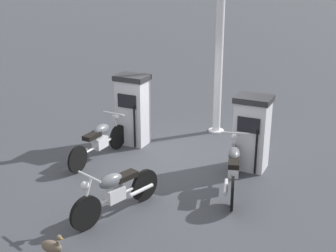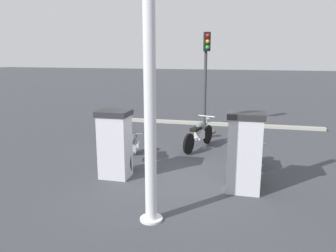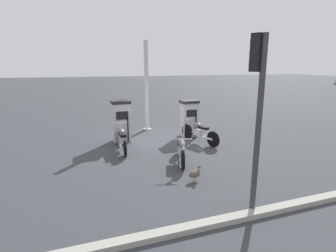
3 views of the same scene
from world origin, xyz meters
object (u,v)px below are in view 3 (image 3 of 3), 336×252
motorcycle_extra (181,149)px  canopy_support_pole (147,88)px  fuel_pump_near (121,121)px  wandering_duck (195,174)px  fuel_pump_far (189,118)px  motorcycle_far_pump (199,131)px  roadside_traffic_light (258,95)px  motorcycle_near_pump (122,138)px

motorcycle_extra → canopy_support_pole: 4.96m
fuel_pump_near → wandering_duck: fuel_pump_near is taller
fuel_pump_far → motorcycle_extra: (2.98, -1.41, -0.36)m
motorcycle_far_pump → roadside_traffic_light: 5.65m
motorcycle_near_pump → wandering_duck: bearing=25.4°
canopy_support_pole → roadside_traffic_light: bearing=3.8°
motorcycle_far_pump → roadside_traffic_light: size_ratio=0.55×
motorcycle_near_pump → motorcycle_extra: (1.81, 1.68, -0.01)m
fuel_pump_near → motorcycle_far_pump: size_ratio=0.83×
motorcycle_far_pump → roadside_traffic_light: bearing=-11.0°
wandering_duck → motorcycle_far_pump: bearing=155.4°
fuel_pump_near → motorcycle_near_pump: fuel_pump_near is taller
fuel_pump_near → motorcycle_extra: 3.38m
motorcycle_far_pump → canopy_support_pole: (-2.81, -1.53, 1.54)m
wandering_duck → motorcycle_near_pump: bearing=-154.6°
motorcycle_far_pump → roadside_traffic_light: roadside_traffic_light is taller
fuel_pump_far → canopy_support_pole: size_ratio=0.38×
motorcycle_extra → wandering_duck: bearing=-4.6°
motorcycle_far_pump → motorcycle_extra: bearing=-37.0°
fuel_pump_far → wandering_duck: (4.47, -1.53, -0.61)m
fuel_pump_far → canopy_support_pole: canopy_support_pole is taller
fuel_pump_near → roadside_traffic_light: 6.76m
canopy_support_pole → motorcycle_near_pump: bearing=-28.6°
roadside_traffic_light → wandering_duck: bearing=-162.9°
motorcycle_near_pump → canopy_support_pole: canopy_support_pole is taller
motorcycle_far_pump → wandering_duck: motorcycle_far_pump is taller
fuel_pump_far → wandering_duck: 4.76m
motorcycle_near_pump → motorcycle_far_pump: size_ratio=1.01×
fuel_pump_near → fuel_pump_far: fuel_pump_near is taller
canopy_support_pole → fuel_pump_near: bearing=-39.9°
fuel_pump_near → fuel_pump_far: bearing=90.0°
motorcycle_near_pump → roadside_traffic_light: size_ratio=0.55×
motorcycle_extra → motorcycle_near_pump: bearing=-137.1°
motorcycle_near_pump → wandering_duck: motorcycle_near_pump is taller
motorcycle_far_pump → wandering_duck: 3.73m
fuel_pump_far → motorcycle_near_pump: 3.32m
fuel_pump_near → wandering_duck: (4.47, 1.43, -0.66)m
wandering_duck → motorcycle_extra: bearing=175.4°
fuel_pump_near → motorcycle_near_pump: size_ratio=0.83×
fuel_pump_near → motorcycle_extra: bearing=27.4°
canopy_support_pole → wandering_duck: bearing=-0.2°
wandering_duck → canopy_support_pole: size_ratio=0.10×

